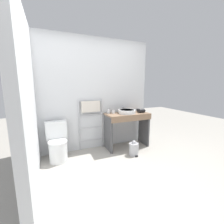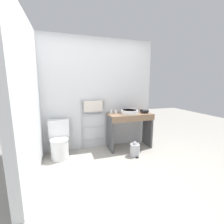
{
  "view_description": "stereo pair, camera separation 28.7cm",
  "coord_description": "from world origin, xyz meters",
  "px_view_note": "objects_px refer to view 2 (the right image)",
  "views": [
    {
      "loc": [
        -0.99,
        -1.84,
        1.47
      ],
      "look_at": [
        0.13,
        0.76,
        0.95
      ],
      "focal_mm": 24.0,
      "sensor_mm": 36.0,
      "label": 1
    },
    {
      "loc": [
        -0.72,
        -1.94,
        1.47
      ],
      "look_at": [
        0.13,
        0.76,
        0.95
      ],
      "focal_mm": 24.0,
      "sensor_mm": 36.0,
      "label": 2
    }
  ],
  "objects_px": {
    "sink_basin": "(129,112)",
    "cup_near_edge": "(116,112)",
    "cup_near_wall": "(111,111)",
    "hair_dryer": "(145,111)",
    "toilet": "(60,142)",
    "trash_bin": "(135,149)",
    "towel_radiator": "(93,112)"
  },
  "relations": [
    {
      "from": "toilet",
      "to": "cup_near_edge",
      "type": "bearing_deg",
      "value": 5.58
    },
    {
      "from": "hair_dryer",
      "to": "cup_near_edge",
      "type": "bearing_deg",
      "value": 165.39
    },
    {
      "from": "towel_radiator",
      "to": "sink_basin",
      "type": "xyz_separation_m",
      "value": [
        0.79,
        -0.23,
        0.01
      ]
    },
    {
      "from": "cup_near_wall",
      "to": "hair_dryer",
      "type": "height_order",
      "value": "hair_dryer"
    },
    {
      "from": "cup_near_wall",
      "to": "trash_bin",
      "type": "relative_size",
      "value": 0.28
    },
    {
      "from": "sink_basin",
      "to": "trash_bin",
      "type": "distance_m",
      "value": 0.84
    },
    {
      "from": "toilet",
      "to": "trash_bin",
      "type": "height_order",
      "value": "toilet"
    },
    {
      "from": "towel_radiator",
      "to": "cup_near_edge",
      "type": "bearing_deg",
      "value": -12.19
    },
    {
      "from": "towel_radiator",
      "to": "cup_near_wall",
      "type": "relative_size",
      "value": 13.27
    },
    {
      "from": "cup_near_edge",
      "to": "trash_bin",
      "type": "xyz_separation_m",
      "value": [
        0.23,
        -0.54,
        -0.73
      ]
    },
    {
      "from": "sink_basin",
      "to": "cup_near_edge",
      "type": "bearing_deg",
      "value": 156.94
    },
    {
      "from": "hair_dryer",
      "to": "trash_bin",
      "type": "height_order",
      "value": "hair_dryer"
    },
    {
      "from": "toilet",
      "to": "sink_basin",
      "type": "distance_m",
      "value": 1.63
    },
    {
      "from": "trash_bin",
      "to": "hair_dryer",
      "type": "bearing_deg",
      "value": 41.22
    },
    {
      "from": "sink_basin",
      "to": "hair_dryer",
      "type": "bearing_deg",
      "value": -7.68
    },
    {
      "from": "cup_near_wall",
      "to": "hair_dryer",
      "type": "distance_m",
      "value": 0.79
    },
    {
      "from": "cup_near_edge",
      "to": "trash_bin",
      "type": "distance_m",
      "value": 0.93
    },
    {
      "from": "hair_dryer",
      "to": "trash_bin",
      "type": "bearing_deg",
      "value": -138.78
    },
    {
      "from": "sink_basin",
      "to": "trash_bin",
      "type": "relative_size",
      "value": 1.26
    },
    {
      "from": "cup_near_wall",
      "to": "trash_bin",
      "type": "distance_m",
      "value": 0.99
    },
    {
      "from": "cup_near_edge",
      "to": "trash_bin",
      "type": "height_order",
      "value": "cup_near_edge"
    },
    {
      "from": "towel_radiator",
      "to": "hair_dryer",
      "type": "xyz_separation_m",
      "value": [
        1.16,
        -0.28,
        0.01
      ]
    },
    {
      "from": "toilet",
      "to": "towel_radiator",
      "type": "bearing_deg",
      "value": 17.21
    },
    {
      "from": "toilet",
      "to": "cup_near_wall",
      "type": "relative_size",
      "value": 8.77
    },
    {
      "from": "cup_near_edge",
      "to": "cup_near_wall",
      "type": "bearing_deg",
      "value": 154.09
    },
    {
      "from": "toilet",
      "to": "sink_basin",
      "type": "xyz_separation_m",
      "value": [
        1.54,
        0.0,
        0.54
      ]
    },
    {
      "from": "hair_dryer",
      "to": "toilet",
      "type": "bearing_deg",
      "value": 178.58
    },
    {
      "from": "cup_near_wall",
      "to": "cup_near_edge",
      "type": "distance_m",
      "value": 0.11
    },
    {
      "from": "sink_basin",
      "to": "hair_dryer",
      "type": "relative_size",
      "value": 2.19
    },
    {
      "from": "toilet",
      "to": "hair_dryer",
      "type": "distance_m",
      "value": 1.99
    },
    {
      "from": "cup_near_wall",
      "to": "sink_basin",
      "type": "bearing_deg",
      "value": -23.82
    },
    {
      "from": "cup_near_edge",
      "to": "sink_basin",
      "type": "bearing_deg",
      "value": -23.06
    }
  ]
}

